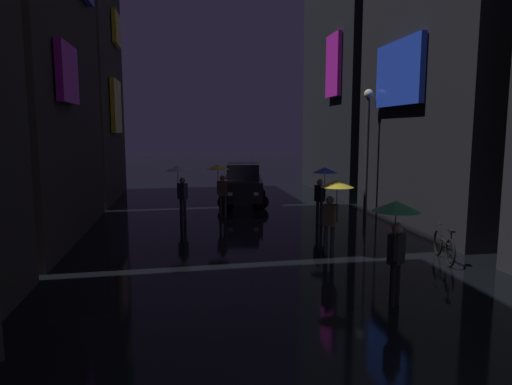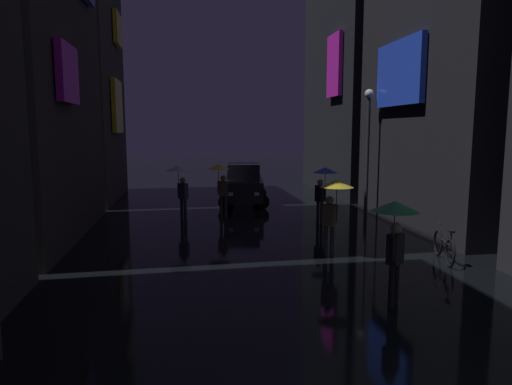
% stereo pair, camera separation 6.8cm
% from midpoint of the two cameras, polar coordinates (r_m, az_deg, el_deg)
% --- Properties ---
extents(building_left_far, '(4.25, 7.25, 15.37)m').
position_cam_midpoint_polar(building_left_far, '(24.83, -22.10, 17.06)').
color(building_left_far, '#33302D').
rests_on(building_left_far, ground).
extents(building_right_far, '(4.25, 8.59, 19.11)m').
position_cam_midpoint_polar(building_right_far, '(27.08, 13.15, 20.63)').
color(building_right_far, black).
rests_on(building_right_far, ground).
extents(pedestrian_midstreet_centre_yellow, '(0.90, 0.90, 2.12)m').
position_cam_midpoint_polar(pedestrian_midstreet_centre_yellow, '(18.09, -4.43, 2.12)').
color(pedestrian_midstreet_centre_yellow, '#38332D').
rests_on(pedestrian_midstreet_centre_yellow, ground).
extents(pedestrian_far_right_clear, '(0.90, 0.90, 2.12)m').
position_cam_midpoint_polar(pedestrian_far_right_clear, '(17.56, -9.40, 1.87)').
color(pedestrian_far_right_clear, '#2D2D38').
rests_on(pedestrian_far_right_clear, ground).
extents(pedestrian_midstreet_left_blue, '(0.90, 0.90, 2.12)m').
position_cam_midpoint_polar(pedestrian_midstreet_left_blue, '(16.76, 8.56, 1.61)').
color(pedestrian_midstreet_left_blue, '#2D2D38').
rests_on(pedestrian_midstreet_left_blue, ground).
extents(pedestrian_foreground_left_green, '(0.90, 0.90, 2.12)m').
position_cam_midpoint_polar(pedestrian_foreground_left_green, '(9.14, 17.18, -3.77)').
color(pedestrian_foreground_left_green, black).
rests_on(pedestrian_foreground_left_green, ground).
extents(pedestrian_foreground_right_yellow, '(0.90, 0.90, 2.12)m').
position_cam_midpoint_polar(pedestrian_foreground_right_yellow, '(12.54, 9.93, -0.47)').
color(pedestrian_foreground_right_yellow, '#2D2D38').
rests_on(pedestrian_foreground_right_yellow, ground).
extents(bicycle_parked_at_storefront, '(0.54, 1.77, 0.96)m').
position_cam_midpoint_polar(bicycle_parked_at_storefront, '(13.14, 22.58, -6.27)').
color(bicycle_parked_at_storefront, black).
rests_on(bicycle_parked_at_storefront, ground).
extents(car_distant, '(2.60, 4.31, 1.92)m').
position_cam_midpoint_polar(car_distant, '(21.32, -1.46, 0.99)').
color(car_distant, black).
rests_on(car_distant, ground).
extents(streetlamp_right_far, '(0.36, 0.36, 5.03)m').
position_cam_midpoint_polar(streetlamp_right_far, '(18.59, 13.92, 6.76)').
color(streetlamp_right_far, '#2D2D33').
rests_on(streetlamp_right_far, ground).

